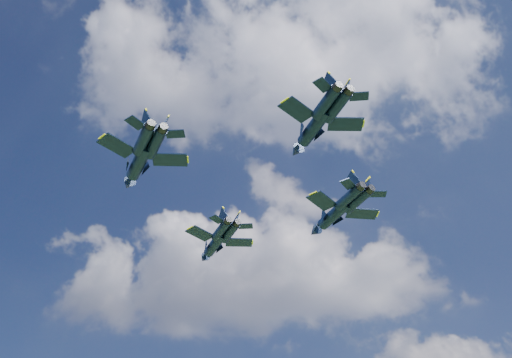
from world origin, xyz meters
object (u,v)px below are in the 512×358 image
object	(u,v)px
jet_lead	(214,245)
jet_slot	(313,128)
jet_right	(333,215)
jet_left	(138,163)

from	to	relation	value
jet_lead	jet_slot	bearing A→B (deg)	-86.21
jet_lead	jet_slot	xyz separation A→B (m)	(19.69, -27.13, 1.57)
jet_lead	jet_right	bearing A→B (deg)	-46.62
jet_left	jet_right	world-z (taller)	jet_right
jet_left	jet_right	size ratio (longest dim) A/B	1.02
jet_lead	jet_slot	size ratio (longest dim) A/B	0.95
jet_right	jet_slot	world-z (taller)	jet_slot
jet_lead	jet_right	distance (m)	22.19
jet_lead	jet_right	size ratio (longest dim) A/B	0.94
jet_left	jet_slot	distance (m)	26.39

